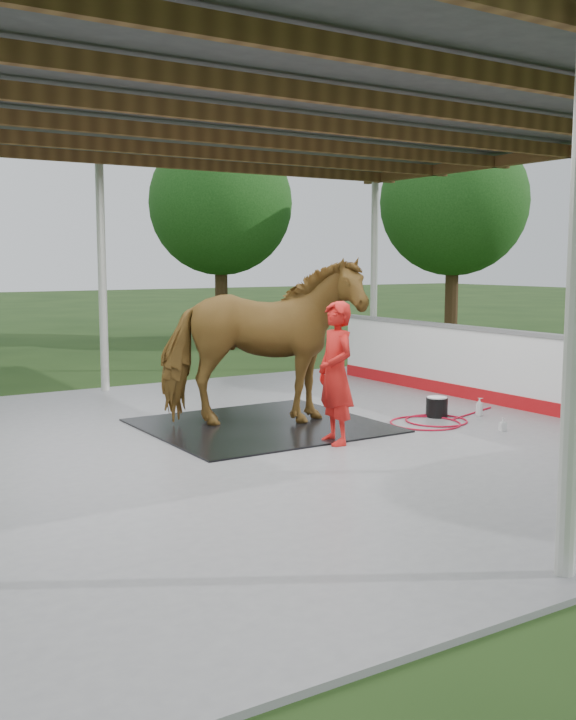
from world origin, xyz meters
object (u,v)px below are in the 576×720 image
horse (261,342)px  dasher_board (511,371)px  handler (336,373)px  wash_bucket (437,407)px

horse → dasher_board: bearing=-78.3°
handler → wash_bucket: handler is taller
horse → wash_bucket: horse is taller
dasher_board → handler: size_ratio=4.71×
dasher_board → horse: horse is taller
handler → wash_bucket: (2.15, 0.58, -0.70)m
handler → dasher_board: bearing=106.2°
horse → handler: horse is taller
horse → handler: size_ratio=1.53×
horse → wash_bucket: bearing=-84.6°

